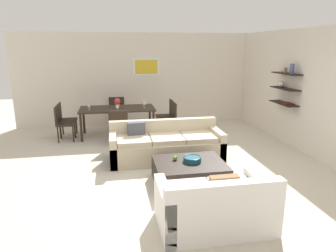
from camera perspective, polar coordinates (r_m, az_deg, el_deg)
ground_plane at (r=6.24m, az=0.76°, el=-7.12°), size 18.00×18.00×0.00m
back_wall_unit at (r=9.37m, az=-1.59°, el=8.73°), size 8.40×0.09×2.70m
right_wall_shelf_unit at (r=7.59m, az=23.02°, el=6.20°), size 0.34×8.20×2.70m
sofa_beige at (r=6.43m, az=-0.43°, el=-3.66°), size 2.32×0.90×0.78m
loveseat_white at (r=4.16m, az=8.72°, el=-14.56°), size 1.46×0.90×0.78m
coffee_table at (r=5.38m, az=4.02°, el=-8.61°), size 1.20×0.98×0.38m
decorative_bowl at (r=5.33m, az=4.53°, el=-6.13°), size 0.31×0.31×0.08m
candle_jar at (r=5.42m, az=5.78°, el=-5.92°), size 0.07×0.07×0.07m
apple_on_coffee_table at (r=5.38m, az=1.33°, el=-5.96°), size 0.08×0.08×0.08m
dining_table at (r=8.13m, az=-9.41°, el=2.86°), size 1.93×0.92×0.75m
dining_chair_head at (r=9.02m, az=-9.48°, el=2.85°), size 0.44×0.44×0.88m
dining_chair_foot at (r=7.33m, az=-9.21°, el=0.15°), size 0.44×0.44×0.88m
dining_chair_left_near at (r=8.07m, az=-19.09°, el=0.86°), size 0.44×0.44×0.88m
dining_chair_left_far at (r=8.47m, az=-18.69°, el=1.51°), size 0.44×0.44×0.88m
dining_chair_right_far at (r=8.50m, az=-0.12°, el=2.34°), size 0.44×0.44×0.88m
dining_chair_right_near at (r=8.10m, az=0.40°, el=1.73°), size 0.44×0.44×0.88m
wine_glass_foot at (r=7.71m, az=-9.40°, el=3.52°), size 0.06×0.06×0.15m
wine_glass_head at (r=8.49m, az=-9.52°, el=4.60°), size 0.06×0.06×0.16m
wine_glass_left_far at (r=8.23m, az=-14.40°, el=4.04°), size 0.07×0.07×0.17m
wine_glass_left_near at (r=8.01m, az=-14.50°, el=3.68°), size 0.06×0.06×0.15m
wine_glass_right_far at (r=8.25m, az=-4.56°, el=4.39°), size 0.07×0.07×0.15m
wine_glass_right_near at (r=8.02m, az=-4.40°, el=4.30°), size 0.08×0.08×0.18m
centerpiece_vase at (r=8.04m, az=-9.39°, el=4.29°), size 0.16×0.16×0.27m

